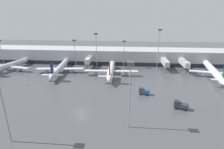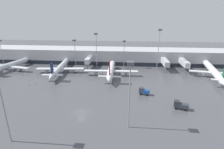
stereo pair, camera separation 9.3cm
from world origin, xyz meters
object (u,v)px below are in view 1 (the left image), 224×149
at_px(apron_light_mast_4, 96,41).
at_px(parked_jet_0, 214,71).
at_px(parked_jet_2, 9,66).
at_px(traffic_cone_0, 28,85).
at_px(traffic_cone_1, 36,83).
at_px(service_truck_0, 181,105).
at_px(apron_light_mast_6, 159,39).
at_px(apron_light_mast_0, 124,46).
at_px(apron_light_mast_1, 130,77).
at_px(service_truck_1, 144,91).
at_px(parked_jet_1, 60,68).
at_px(apron_light_mast_5, 0,45).
at_px(parked_jet_3, 111,70).
at_px(apron_light_mast_3, 75,45).

bearing_deg(apron_light_mast_4, parked_jet_0, -10.52).
height_order(parked_jet_2, traffic_cone_0, parked_jet_2).
bearing_deg(traffic_cone_1, parked_jet_2, 143.85).
relative_size(service_truck_0, traffic_cone_1, 8.75).
bearing_deg(parked_jet_0, apron_light_mast_6, 78.53).
bearing_deg(apron_light_mast_0, traffic_cone_1, -142.97).
bearing_deg(apron_light_mast_1, apron_light_mast_4, 108.21).
xyz_separation_m(service_truck_1, apron_light_mast_1, (-5.94, -21.40, 13.21)).
bearing_deg(apron_light_mast_6, parked_jet_1, -169.46).
relative_size(service_truck_1, traffic_cone_1, 7.59).
bearing_deg(service_truck_0, parked_jet_0, -110.33).
xyz_separation_m(parked_jet_0, service_truck_1, (-35.72, -22.86, -1.66)).
height_order(parked_jet_1, parked_jet_2, parked_jet_2).
relative_size(parked_jet_2, service_truck_1, 7.34).
height_order(service_truck_1, apron_light_mast_4, apron_light_mast_4).
xyz_separation_m(parked_jet_1, parked_jet_2, (-29.85, 1.65, 0.09)).
xyz_separation_m(parked_jet_0, apron_light_mast_5, (-117.65, 11.73, 9.26)).
bearing_deg(parked_jet_3, apron_light_mast_0, -23.47).
xyz_separation_m(service_truck_0, apron_light_mast_0, (-19.67, 46.07, 11.23)).
xyz_separation_m(parked_jet_1, apron_light_mast_5, (-39.78, 11.10, 9.76)).
xyz_separation_m(apron_light_mast_3, apron_light_mast_6, (47.50, -3.76, 4.47)).
xyz_separation_m(parked_jet_2, apron_light_mast_4, (47.86, 8.83, 12.81)).
xyz_separation_m(parked_jet_3, traffic_cone_0, (-34.97, -15.86, -2.66)).
relative_size(service_truck_0, service_truck_1, 1.15).
bearing_deg(service_truck_1, service_truck_0, 150.86).
xyz_separation_m(parked_jet_1, apron_light_mast_6, (52.17, 9.71, 14.52)).
distance_m(service_truck_0, apron_light_mast_5, 103.72).
bearing_deg(service_truck_1, parked_jet_3, -42.00).
bearing_deg(apron_light_mast_6, service_truck_1, -106.78).
relative_size(parked_jet_2, service_truck_0, 6.37).
relative_size(service_truck_0, apron_light_mast_3, 0.31).
height_order(parked_jet_0, service_truck_1, parked_jet_0).
relative_size(apron_light_mast_3, apron_light_mast_5, 1.03).
xyz_separation_m(parked_jet_1, apron_light_mast_3, (4.67, 13.47, 10.05)).
xyz_separation_m(parked_jet_3, service_truck_0, (25.73, -30.87, -1.56)).
height_order(parked_jet_3, apron_light_mast_1, apron_light_mast_1).
bearing_deg(parked_jet_2, traffic_cone_0, -119.64).
height_order(parked_jet_3, service_truck_0, parked_jet_3).
distance_m(parked_jet_1, apron_light_mast_4, 24.50).
bearing_deg(apron_light_mast_6, apron_light_mast_5, 179.13).
bearing_deg(service_truck_0, apron_light_mast_1, 50.41).
distance_m(parked_jet_1, parked_jet_2, 29.90).
bearing_deg(parked_jet_3, apron_light_mast_4, 34.21).
bearing_deg(apron_light_mast_1, apron_light_mast_5, 143.62).
relative_size(parked_jet_3, apron_light_mast_5, 2.10).
distance_m(apron_light_mast_0, apron_light_mast_5, 73.35).
height_order(parked_jet_0, parked_jet_1, parked_jet_0).
bearing_deg(apron_light_mast_5, parked_jet_0, -5.69).
xyz_separation_m(apron_light_mast_0, apron_light_mast_6, (18.61, -2.88, 4.48)).
bearing_deg(traffic_cone_1, apron_light_mast_0, 37.03).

